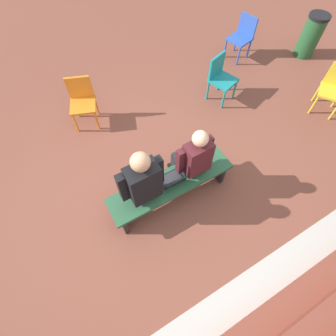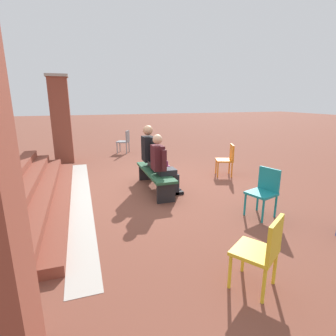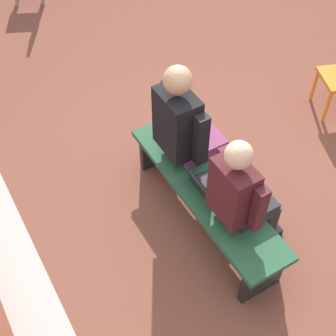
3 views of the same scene
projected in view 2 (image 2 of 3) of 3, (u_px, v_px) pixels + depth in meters
ground_plane at (153, 186)px, 6.15m from camera, size 60.00×60.00×0.00m
concrete_strip at (81, 198)px, 5.42m from camera, size 5.92×0.40×0.01m
brick_steps at (28, 193)px, 5.07m from camera, size 5.12×1.20×0.60m
brick_pillar_right_of_steps at (61, 119)px, 8.19m from camera, size 0.64×0.64×2.70m
bench at (155, 175)px, 5.82m from camera, size 1.80×0.44×0.45m
person_student at (163, 163)px, 5.42m from camera, size 0.51×0.65×1.30m
person_adult at (153, 154)px, 6.12m from camera, size 0.58×0.73×1.41m
laptop at (155, 169)px, 5.76m from camera, size 0.32×0.29×0.21m
plastic_chair_far_left at (264, 189)px, 4.50m from camera, size 0.53×0.53×0.84m
plastic_chair_near_bench_right at (262, 249)px, 2.71m from camera, size 0.58×0.58×0.84m
plastic_chair_near_bench_left at (125, 140)px, 9.86m from camera, size 0.56×0.56×0.84m
plastic_chair_foreground at (227, 158)px, 6.88m from camera, size 0.54×0.54×0.84m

